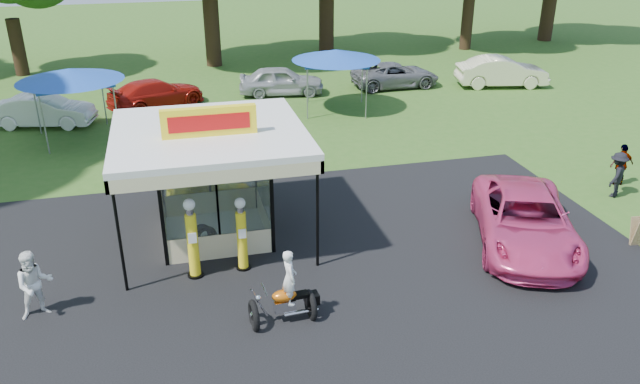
% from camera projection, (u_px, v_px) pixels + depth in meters
% --- Properties ---
extents(ground, '(120.00, 120.00, 0.00)m').
position_uv_depth(ground, '(320.00, 321.00, 15.06)').
color(ground, '#30591B').
rests_on(ground, ground).
extents(asphalt_apron, '(20.00, 14.00, 0.04)m').
position_uv_depth(asphalt_apron, '(302.00, 277.00, 16.81)').
color(asphalt_apron, black).
rests_on(asphalt_apron, ground).
extents(gas_station_kiosk, '(5.40, 5.40, 4.18)m').
position_uv_depth(gas_station_kiosk, '(212.00, 181.00, 18.29)').
color(gas_station_kiosk, white).
rests_on(gas_station_kiosk, ground).
extents(gas_pump_left, '(0.43, 0.43, 2.32)m').
position_uv_depth(gas_pump_left, '(192.00, 241.00, 16.39)').
color(gas_pump_left, black).
rests_on(gas_pump_left, ground).
extents(gas_pump_right, '(0.40, 0.40, 2.17)m').
position_uv_depth(gas_pump_right, '(242.00, 236.00, 16.78)').
color(gas_pump_right, black).
rests_on(gas_pump_right, ground).
extents(motorcycle, '(1.70, 0.89, 1.99)m').
position_uv_depth(motorcycle, '(287.00, 293.00, 14.74)').
color(motorcycle, black).
rests_on(motorcycle, ground).
extents(spare_tires, '(0.80, 0.51, 0.68)m').
position_uv_depth(spare_tires, '(204.00, 236.00, 18.30)').
color(spare_tires, black).
rests_on(spare_tires, ground).
extents(a_frame_sign, '(0.50, 0.48, 0.86)m').
position_uv_depth(a_frame_sign, '(640.00, 232.00, 18.25)').
color(a_frame_sign, '#593819').
rests_on(a_frame_sign, ground).
extents(kiosk_car, '(2.82, 1.13, 0.96)m').
position_uv_depth(kiosk_car, '(209.00, 192.00, 20.78)').
color(kiosk_car, yellow).
rests_on(kiosk_car, ground).
extents(pink_sedan, '(4.51, 6.24, 1.58)m').
position_uv_depth(pink_sedan, '(525.00, 220.00, 18.19)').
color(pink_sedan, '#D53A73').
rests_on(pink_sedan, ground).
extents(spectator_west, '(1.01, 0.88, 1.76)m').
position_uv_depth(spectator_west, '(35.00, 285.00, 14.89)').
color(spectator_west, white).
rests_on(spectator_west, ground).
extents(spectator_east_a, '(1.18, 1.09, 1.60)m').
position_uv_depth(spectator_east_a, '(617.00, 175.00, 21.29)').
color(spectator_east_a, black).
rests_on(spectator_east_a, ground).
extents(spectator_east_b, '(0.91, 0.39, 1.54)m').
position_uv_depth(spectator_east_b, '(622.00, 165.00, 22.19)').
color(spectator_east_b, gray).
rests_on(spectator_east_b, ground).
extents(bg_car_a, '(4.66, 2.49, 1.46)m').
position_uv_depth(bg_car_a, '(44.00, 111.00, 28.33)').
color(bg_car_a, white).
rests_on(bg_car_a, ground).
extents(bg_car_b, '(5.22, 4.01, 1.41)m').
position_uv_depth(bg_car_b, '(156.00, 93.00, 31.07)').
color(bg_car_b, '#A3150C').
rests_on(bg_car_b, ground).
extents(bg_car_c, '(4.66, 2.37, 1.52)m').
position_uv_depth(bg_car_c, '(281.00, 81.00, 33.16)').
color(bg_car_c, '#A3A4A8').
rests_on(bg_car_c, ground).
extents(bg_car_d, '(4.91, 2.35, 1.35)m').
position_uv_depth(bg_car_d, '(395.00, 75.00, 34.68)').
color(bg_car_d, slate).
rests_on(bg_car_d, ground).
extents(bg_car_e, '(5.22, 2.70, 1.64)m').
position_uv_depth(bg_car_e, '(502.00, 72.00, 34.73)').
color(bg_car_e, beige).
rests_on(bg_car_e, ground).
extents(tent_west, '(4.37, 4.37, 3.06)m').
position_uv_depth(tent_west, '(70.00, 75.00, 25.96)').
color(tent_west, gray).
rests_on(tent_west, ground).
extents(tent_east, '(4.27, 4.27, 2.99)m').
position_uv_depth(tent_east, '(336.00, 55.00, 29.80)').
color(tent_east, gray).
rests_on(tent_east, ground).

